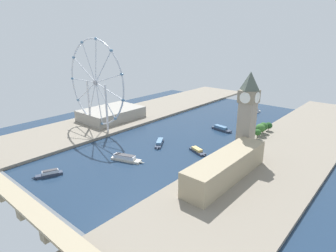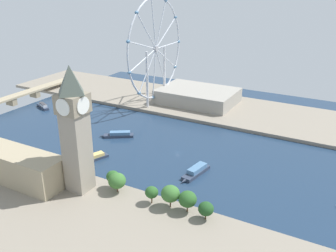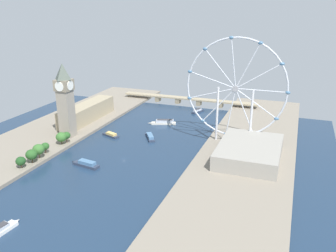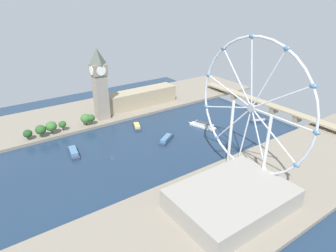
{
  "view_description": "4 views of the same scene",
  "coord_description": "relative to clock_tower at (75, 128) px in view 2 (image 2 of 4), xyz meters",
  "views": [
    {
      "loc": [
        -190.36,
        268.69,
        114.35
      ],
      "look_at": [
        7.65,
        38.03,
        15.12
      ],
      "focal_mm": 30.08,
      "sensor_mm": 36.0,
      "label": 1
    },
    {
      "loc": [
        -234.03,
        -120.82,
        129.19
      ],
      "look_at": [
        13.2,
        16.04,
        14.48
      ],
      "focal_mm": 39.87,
      "sensor_mm": 36.0,
      "label": 2
    },
    {
      "loc": [
        147.8,
        -277.2,
        140.43
      ],
      "look_at": [
        24.25,
        56.59,
        17.65
      ],
      "focal_mm": 37.96,
      "sensor_mm": 36.0,
      "label": 3
    },
    {
      "loc": [
        221.6,
        -92.74,
        138.37
      ],
      "look_at": [
        6.39,
        57.54,
        17.92
      ],
      "focal_mm": 31.92,
      "sensor_mm": 36.0,
      "label": 4
    }
  ],
  "objects": [
    {
      "name": "ground_plane",
      "position": [
        81.27,
        -27.18,
        -44.5
      ],
      "size": [
        389.19,
        389.19,
        0.0
      ],
      "primitive_type": "plane",
      "color": "#1E334C"
    },
    {
      "name": "riverbank_left",
      "position": [
        -28.32,
        -27.18,
        -43.0
      ],
      "size": [
        90.0,
        520.0,
        3.0
      ],
      "primitive_type": "cube",
      "color": "gray",
      "rests_on": "ground_plane"
    },
    {
      "name": "riverbank_right",
      "position": [
        190.87,
        -27.18,
        -43.0
      ],
      "size": [
        90.0,
        520.0,
        3.0
      ],
      "primitive_type": "cube",
      "color": "gray",
      "rests_on": "ground_plane"
    },
    {
      "name": "clock_tower",
      "position": [
        0.0,
        0.0,
        0.0
      ],
      "size": [
        16.65,
        16.65,
        79.7
      ],
      "color": "gray",
      "rests_on": "riverbank_left"
    },
    {
      "name": "parliament_block",
      "position": [
        -11.55,
        56.05,
        -31.3
      ],
      "size": [
        22.0,
        96.09,
        20.41
      ],
      "primitive_type": "cube",
      "color": "tan",
      "rests_on": "riverbank_left"
    },
    {
      "name": "tree_row_embankment",
      "position": [
        9.15,
        -50.29,
        -33.5
      ],
      "size": [
        13.31,
        73.27,
        13.88
      ],
      "color": "#513823",
      "rests_on": "riverbank_left"
    },
    {
      "name": "ferris_wheel",
      "position": [
        171.73,
        45.73,
        14.69
      ],
      "size": [
        103.39,
        3.2,
        108.21
      ],
      "color": "silver",
      "rests_on": "riverbank_right"
    },
    {
      "name": "riverside_hall",
      "position": [
        194.5,
        8.19,
        -34.41
      ],
      "size": [
        55.89,
        79.42,
        14.18
      ],
      "primitive_type": "cube",
      "color": "gray",
      "rests_on": "riverbank_right"
    },
    {
      "name": "tour_boat_0",
      "position": [
        39.75,
        22.03,
        -42.7
      ],
      "size": [
        25.19,
        13.69,
        4.43
      ],
      "rotation": [
        0.0,
        0.0,
        2.78
      ],
      "color": "#2D384C",
      "rests_on": "ground_plane"
    },
    {
      "name": "tour_boat_1",
      "position": [
        80.42,
        82.48,
        -41.98
      ],
      "size": [
        34.57,
        16.2,
        5.88
      ],
      "rotation": [
        0.0,
        0.0,
        3.47
      ],
      "color": "beige",
      "rests_on": "ground_plane"
    },
    {
      "name": "tour_boat_2",
      "position": [
        106.33,
        145.31,
        -42.32
      ],
      "size": [
        13.09,
        24.52,
        5.43
      ],
      "rotation": [
        0.0,
        0.0,
        1.17
      ],
      "color": "#2D384C",
      "rests_on": "ground_plane"
    },
    {
      "name": "tour_boat_4",
      "position": [
        56.7,
        -54.34,
        -42.21
      ],
      "size": [
        31.1,
        11.11,
        5.51
      ],
      "rotation": [
        0.0,
        0.0,
        2.99
      ],
      "color": "#2D384C",
      "rests_on": "ground_plane"
    },
    {
      "name": "tour_boat_5",
      "position": [
        83.55,
        31.36,
        -42.49
      ],
      "size": [
        19.74,
        27.22,
        4.76
      ],
      "rotation": [
        0.0,
        0.0,
        2.15
      ],
      "color": "#2D384C",
      "rests_on": "ground_plane"
    }
  ]
}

